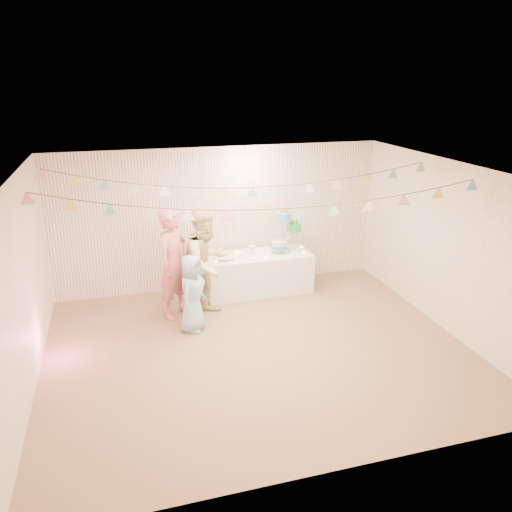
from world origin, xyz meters
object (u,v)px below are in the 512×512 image
object	(u,v)px
person_adult_b	(207,263)
table	(258,273)
cake_stand	(286,230)
person_child	(192,293)
person_adult_a	(174,264)

from	to	relation	value
person_adult_b	table	bearing A→B (deg)	-1.54
cake_stand	person_adult_b	size ratio (longest dim) A/B	0.41
cake_stand	person_child	size ratio (longest dim) A/B	0.61
person_adult_b	person_child	world-z (taller)	person_adult_b
person_child	table	bearing A→B (deg)	-18.18
table	cake_stand	xyz separation A→B (m)	(0.55, 0.05, 0.77)
table	person_child	distance (m)	1.81
person_adult_a	table	bearing A→B (deg)	-25.65
table	cake_stand	world-z (taller)	cake_stand
table	cake_stand	size ratio (longest dim) A/B	2.55
person_adult_a	person_child	world-z (taller)	person_adult_a
person_adult_a	person_child	distance (m)	0.67
cake_stand	person_adult_b	distance (m)	1.80
table	person_adult_b	size ratio (longest dim) A/B	1.04
table	person_child	size ratio (longest dim) A/B	1.56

